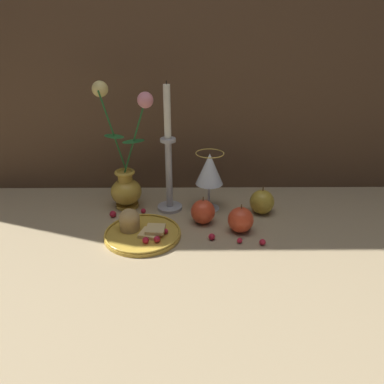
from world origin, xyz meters
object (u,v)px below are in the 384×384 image
Objects in this scene: vase at (125,174)px; wine_glass at (209,171)px; plate_with_pastries at (140,230)px; apple_near_glass at (241,220)px; apple_at_table_edge at (262,202)px; apple_beside_vase at (203,212)px; candlestick at (169,165)px.

vase is 0.26m from wine_glass.
plate_with_pastries is 2.51× the size of apple_near_glass.
vase is 0.21m from plate_with_pastries.
apple_near_glass is at bearing -60.01° from wine_glass.
apple_at_table_edge is at bearing 54.29° from apple_near_glass.
candlestick is at bearing 138.60° from apple_beside_vase.
wine_glass reaches higher than apple_at_table_edge.
wine_glass is 0.19m from apple_at_table_edge.
vase reaches higher than plate_with_pastries.
candlestick is (0.08, 0.16, 0.13)m from plate_with_pastries.
apple_near_glass reaches higher than apple_beside_vase.
plate_with_pastries is at bearing -71.64° from vase.
candlestick reaches higher than vase.
vase is 0.98× the size of candlestick.
candlestick reaches higher than plate_with_pastries.
vase is 0.27m from apple_beside_vase.
apple_at_table_edge is at bearing 18.18° from apple_beside_vase.
apple_at_table_edge reaches higher than apple_near_glass.
apple_beside_vase is 0.12m from apple_near_glass.
vase is at bearing 155.29° from apple_beside_vase.
wine_glass is at bearing 119.99° from apple_near_glass.
apple_near_glass is (0.28, 0.02, 0.02)m from plate_with_pastries.
apple_beside_vase is (0.18, 0.07, 0.02)m from plate_with_pastries.
apple_near_glass is at bearing -34.25° from candlestick.
candlestick is 4.53× the size of apple_at_table_edge.
apple_near_glass is (0.21, -0.14, -0.11)m from candlestick.
vase is at bearing 173.37° from apple_at_table_edge.
apple_at_table_edge is at bearing 19.93° from plate_with_pastries.
apple_beside_vase is at bearing -41.40° from candlestick.
wine_glass is at bearing 39.19° from plate_with_pastries.
candlestick reaches higher than apple_at_table_edge.
candlestick is at bearing -8.23° from vase.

